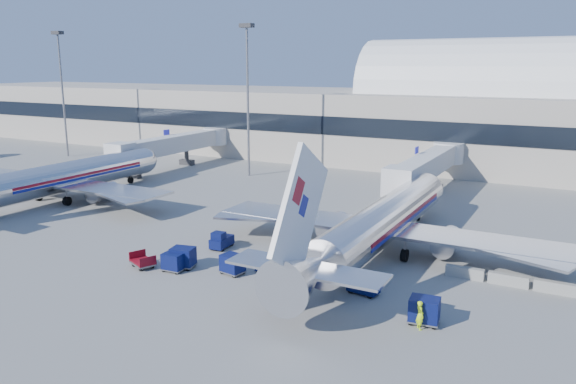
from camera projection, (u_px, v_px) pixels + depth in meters
The scene contains 21 objects.
ground at pixel (260, 251), 51.65m from camera, with size 260.00×260.00×0.00m, color gray.
terminal at pixel (352, 115), 104.33m from camera, with size 170.00×28.15×21.00m.
airliner_main at pixel (381, 222), 50.25m from camera, with size 32.00×37.26×12.07m.
airliner_mid at pixel (57, 178), 69.64m from camera, with size 32.00×37.26×12.07m.
jetbridge_near at pixel (430, 164), 73.73m from camera, with size 4.40×27.50×6.25m.
jetbridge_mid at pixel (178, 144), 93.12m from camera, with size 4.40×27.50×6.25m.
mast_far_west at pixel (61, 76), 101.84m from camera, with size 2.00×1.20×22.60m.
mast_west at pixel (247, 78), 83.37m from camera, with size 2.00×1.20×22.60m.
barrier_near at pixel (465, 273), 44.95m from camera, with size 3.00×0.55×0.90m, color #9E9E96.
barrier_mid at pixel (508, 280), 43.43m from camera, with size 3.00×0.55×0.90m, color #9E9E96.
barrier_far at pixel (555, 288), 41.91m from camera, with size 3.00×0.55×0.90m, color #9E9E96.
tug_lead at pixel (269, 264), 46.23m from camera, with size 2.44×1.62×1.46m.
tug_right at pixel (362, 285), 41.84m from camera, with size 2.42×1.43×1.50m.
tug_left at pixel (221, 240), 52.15m from camera, with size 1.49×2.67×1.68m.
cart_train_a at pixel (232, 264), 45.73m from camera, with size 2.07×1.71×1.63m.
cart_train_b at pixel (183, 257), 47.14m from camera, with size 2.26×1.90×1.75m.
cart_train_c at pixel (174, 262), 46.35m from camera, with size 1.84×1.45×1.55m.
cart_solo_near at pixel (283, 294), 39.37m from camera, with size 2.65×2.42×1.89m.
cart_solo_far at pixel (424, 310), 36.90m from camera, with size 2.16×1.73×1.78m.
cart_open_red at pixel (143, 263), 47.32m from camera, with size 2.62×2.29×0.59m.
ramp_worker at pixel (420, 315), 36.14m from camera, with size 0.70×0.46×1.93m, color #B5E618.
Camera 1 is at (25.59, -42.06, 16.72)m, focal length 35.00 mm.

